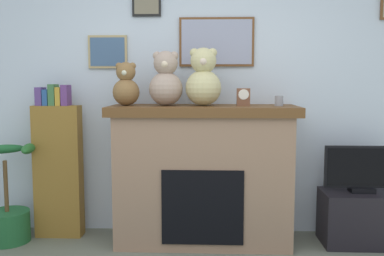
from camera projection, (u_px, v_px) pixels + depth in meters
The scene contains 11 objects.
back_wall at pixel (193, 92), 4.05m from camera, with size 5.20×0.15×2.60m.
fireplace at pixel (203, 174), 3.77m from camera, with size 1.60×0.63×1.20m.
bookshelf at pixel (58, 166), 3.91m from camera, with size 0.41×0.16×1.38m.
potted_plant at pixel (8, 213), 3.80m from camera, with size 0.55×0.55×0.86m.
tv_stand at pixel (360, 218), 3.75m from camera, with size 0.66×0.40×0.46m, color black.
television at pixel (362, 170), 3.70m from camera, with size 0.64×0.14×0.40m.
candle_jar at pixel (279, 101), 3.66m from camera, with size 0.07×0.07×0.09m, color gray.
mantel_clock at pixel (243, 97), 3.67m from camera, with size 0.11×0.08×0.15m.
teddy_bear_grey at pixel (126, 86), 3.70m from camera, with size 0.23×0.23×0.37m.
teddy_bear_tan at pixel (166, 81), 3.68m from camera, with size 0.29×0.29×0.46m.
teddy_bear_cream at pixel (203, 80), 3.67m from camera, with size 0.30×0.30×0.49m.
Camera 1 is at (0.16, -2.06, 1.40)m, focal length 40.67 mm.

